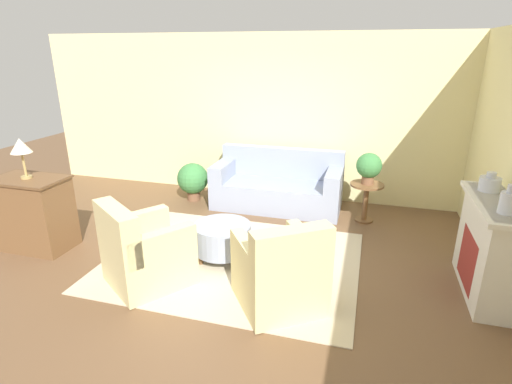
% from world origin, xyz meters
% --- Properties ---
extents(ground_plane, '(16.00, 16.00, 0.00)m').
position_xyz_m(ground_plane, '(0.00, 0.00, 0.00)').
color(ground_plane, brown).
extents(wall_back, '(9.09, 0.12, 2.80)m').
position_xyz_m(wall_back, '(0.00, 2.61, 1.40)').
color(wall_back, beige).
rests_on(wall_back, ground_plane).
extents(rug, '(3.11, 2.43, 0.01)m').
position_xyz_m(rug, '(0.00, 0.00, 0.01)').
color(rug, beige).
rests_on(rug, ground_plane).
extents(couch, '(2.10, 0.91, 0.95)m').
position_xyz_m(couch, '(0.12, 1.99, 0.34)').
color(couch, '#8E99B2').
rests_on(couch, ground_plane).
extents(armchair_left, '(1.12, 1.13, 0.98)m').
position_xyz_m(armchair_left, '(-0.79, -0.75, 0.38)').
color(armchair_left, beige).
rests_on(armchair_left, rug).
extents(armchair_right, '(1.12, 1.13, 0.98)m').
position_xyz_m(armchair_right, '(0.79, -0.75, 0.38)').
color(armchair_right, beige).
rests_on(armchair_right, rug).
extents(ottoman_table, '(0.71, 0.71, 0.47)m').
position_xyz_m(ottoman_table, '(-0.13, 0.01, 0.30)').
color(ottoman_table, '#8E99B2').
rests_on(ottoman_table, rug).
extents(side_table, '(0.50, 0.50, 0.61)m').
position_xyz_m(side_table, '(1.55, 1.75, 0.41)').
color(side_table, brown).
rests_on(side_table, ground_plane).
extents(fireplace, '(0.44, 1.31, 1.07)m').
position_xyz_m(fireplace, '(2.84, 0.11, 0.56)').
color(fireplace, silver).
rests_on(fireplace, ground_plane).
extents(dresser, '(0.95, 0.59, 0.97)m').
position_xyz_m(dresser, '(-2.63, -0.36, 0.50)').
color(dresser, brown).
rests_on(dresser, ground_plane).
extents(vase_mantel_near, '(0.22, 0.22, 0.21)m').
position_xyz_m(vase_mantel_near, '(2.82, 0.44, 1.15)').
color(vase_mantel_near, silver).
rests_on(vase_mantel_near, fireplace).
extents(vase_mantel_far, '(0.16, 0.16, 0.28)m').
position_xyz_m(vase_mantel_far, '(2.82, -0.22, 1.18)').
color(vase_mantel_far, silver).
rests_on(vase_mantel_far, fireplace).
extents(potted_plant_on_side_table, '(0.38, 0.38, 0.48)m').
position_xyz_m(potted_plant_on_side_table, '(1.55, 1.75, 0.88)').
color(potted_plant_on_side_table, brown).
rests_on(potted_plant_on_side_table, side_table).
extents(potted_plant_floor, '(0.54, 0.54, 0.67)m').
position_xyz_m(potted_plant_floor, '(-1.38, 1.87, 0.38)').
color(potted_plant_floor, brown).
rests_on(potted_plant_floor, ground_plane).
extents(table_lamp, '(0.26, 0.26, 0.52)m').
position_xyz_m(table_lamp, '(-2.63, -0.36, 1.38)').
color(table_lamp, tan).
rests_on(table_lamp, dresser).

